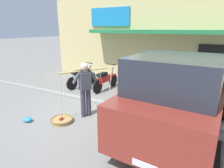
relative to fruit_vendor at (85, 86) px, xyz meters
The scene contains 13 objects.
ground_plane 1.04m from the fruit_vendor, 90.98° to the left, with size 90.00×90.00×0.00m, color gray.
sidewalk_curb 1.41m from the fruit_vendor, 90.33° to the left, with size 20.00×0.24×0.10m, color gray.
fruit_vendor is the anchor object (origin of this frame).
fruit_basket_left_side 1.20m from the fruit_vendor, 118.93° to the right, with size 0.65×0.65×1.45m.
fruit_basket_right_side 1.20m from the fruit_vendor, 60.77° to the left, with size 0.65×0.65×1.45m.
motorcycle_nearest_shop 3.21m from the fruit_vendor, 129.78° to the left, with size 0.54×1.81×1.09m.
motorcycle_second_in_row 2.76m from the fruit_vendor, 107.70° to the left, with size 0.54×1.82×1.09m.
motorcycle_third_in_row 2.76m from the fruit_vendor, 80.32° to the left, with size 0.54×1.82×1.09m.
motorcycle_end_of_row 3.08m from the fruit_vendor, 56.17° to the left, with size 0.54×1.82×1.09m.
parked_truck 2.71m from the fruit_vendor, ahead, with size 2.37×4.80×2.10m.
storefront_building 7.30m from the fruit_vendor, 80.25° to the left, with size 13.00×6.00×4.20m.
plastic_litter_bag 1.95m from the fruit_vendor, 137.92° to the right, with size 0.28×0.22×0.14m, color #3393D1.
wooden_crate 3.44m from the fruit_vendor, 59.87° to the left, with size 0.44×0.36×0.32m, color olive.
Camera 1 is at (3.36, -4.82, 2.65)m, focal length 30.80 mm.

